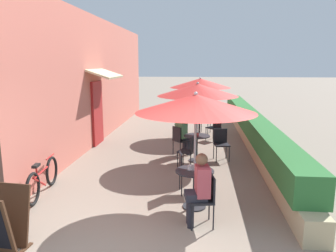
# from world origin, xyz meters

# --- Properties ---
(cafe_facade_wall) EXTENTS (0.98, 14.14, 4.20)m
(cafe_facade_wall) POSITION_xyz_m (-2.54, 6.93, 2.09)
(cafe_facade_wall) COLOR #C66B5B
(cafe_facade_wall) RESTS_ON ground_plane
(planter_hedge) EXTENTS (0.60, 13.14, 1.01)m
(planter_hedge) POSITION_xyz_m (2.75, 6.97, 0.54)
(planter_hedge) COLOR tan
(planter_hedge) RESTS_ON ground_plane
(patio_table_near) EXTENTS (0.72, 0.72, 0.73)m
(patio_table_near) POSITION_xyz_m (0.93, 1.70, 0.51)
(patio_table_near) COLOR #28282D
(patio_table_near) RESTS_ON ground_plane
(patio_umbrella_near) EXTENTS (2.18, 2.18, 2.19)m
(patio_umbrella_near) POSITION_xyz_m (0.93, 1.70, 1.98)
(patio_umbrella_near) COLOR #B7B7BC
(patio_umbrella_near) RESTS_ON ground_plane
(cafe_chair_near_left) EXTENTS (0.46, 0.46, 0.87)m
(cafe_chair_near_left) POSITION_xyz_m (0.73, 2.38, 0.52)
(cafe_chair_near_left) COLOR black
(cafe_chair_near_left) RESTS_ON ground_plane
(cafe_chair_near_right) EXTENTS (0.46, 0.46, 0.87)m
(cafe_chair_near_right) POSITION_xyz_m (1.12, 1.02, 0.52)
(cafe_chair_near_right) COLOR black
(cafe_chair_near_right) RESTS_ON ground_plane
(seated_patron_near_right) EXTENTS (0.45, 0.38, 1.25)m
(seated_patron_near_right) POSITION_xyz_m (1.01, 1.00, 0.69)
(seated_patron_near_right) COLOR #23232D
(seated_patron_near_right) RESTS_ON ground_plane
(coffee_cup_near) EXTENTS (0.07, 0.07, 0.09)m
(coffee_cup_near) POSITION_xyz_m (0.83, 1.72, 0.77)
(coffee_cup_near) COLOR white
(coffee_cup_near) RESTS_ON patio_table_near
(patio_table_mid) EXTENTS (0.72, 0.72, 0.73)m
(patio_table_mid) POSITION_xyz_m (0.94, 4.70, 0.51)
(patio_table_mid) COLOR #28282D
(patio_table_mid) RESTS_ON ground_plane
(patio_umbrella_mid) EXTENTS (2.18, 2.18, 2.19)m
(patio_umbrella_mid) POSITION_xyz_m (0.94, 4.70, 1.98)
(patio_umbrella_mid) COLOR #B7B7BC
(patio_umbrella_mid) RESTS_ON ground_plane
(cafe_chair_mid_left) EXTENTS (0.46, 0.46, 0.87)m
(cafe_chair_mid_left) POSITION_xyz_m (1.61, 4.89, 0.52)
(cafe_chair_mid_left) COLOR black
(cafe_chair_mid_left) RESTS_ON ground_plane
(cafe_chair_mid_right) EXTENTS (0.56, 0.56, 0.87)m
(cafe_chair_mid_right) POSITION_xyz_m (0.43, 5.19, 0.52)
(cafe_chair_mid_right) COLOR black
(cafe_chair_mid_right) RESTS_ON ground_plane
(seated_patron_mid_right) EXTENTS (0.51, 0.50, 1.25)m
(seated_patron_mid_right) POSITION_xyz_m (0.52, 5.26, 0.69)
(seated_patron_mid_right) COLOR #23232D
(seated_patron_mid_right) RESTS_ON ground_plane
(cafe_chair_mid_back) EXTENTS (0.51, 0.51, 0.87)m
(cafe_chair_mid_back) POSITION_xyz_m (0.76, 4.01, 0.52)
(cafe_chair_mid_back) COLOR black
(cafe_chair_mid_back) RESTS_ON ground_plane
(coffee_cup_mid) EXTENTS (0.07, 0.07, 0.09)m
(coffee_cup_mid) POSITION_xyz_m (0.96, 4.60, 0.77)
(coffee_cup_mid) COLOR #B73D3D
(coffee_cup_mid) RESTS_ON patio_table_mid
(patio_table_far) EXTENTS (0.72, 0.72, 0.73)m
(patio_table_far) POSITION_xyz_m (1.01, 7.74, 0.51)
(patio_table_far) COLOR #28282D
(patio_table_far) RESTS_ON ground_plane
(patio_umbrella_far) EXTENTS (2.18, 2.18, 2.19)m
(patio_umbrella_far) POSITION_xyz_m (1.01, 7.74, 1.98)
(patio_umbrella_far) COLOR #B7B7BC
(patio_umbrella_far) RESTS_ON ground_plane
(cafe_chair_far_left) EXTENTS (0.57, 0.57, 0.87)m
(cafe_chair_far_left) POSITION_xyz_m (1.55, 7.29, 0.52)
(cafe_chair_far_left) COLOR black
(cafe_chair_far_left) RESTS_ON ground_plane
(cafe_chair_far_right) EXTENTS (0.50, 0.50, 0.87)m
(cafe_chair_far_right) POSITION_xyz_m (1.13, 8.43, 0.52)
(cafe_chair_far_right) COLOR black
(cafe_chair_far_right) RESTS_ON ground_plane
(cafe_chair_far_back) EXTENTS (0.48, 0.48, 0.87)m
(cafe_chair_far_back) POSITION_xyz_m (0.35, 7.50, 0.52)
(cafe_chair_far_back) COLOR black
(cafe_chair_far_back) RESTS_ON ground_plane
(coffee_cup_far) EXTENTS (0.07, 0.07, 0.09)m
(coffee_cup_far) POSITION_xyz_m (0.94, 7.74, 0.77)
(coffee_cup_far) COLOR #B73D3D
(coffee_cup_far) RESTS_ON patio_table_far
(bicycle_leaning) EXTENTS (0.24, 1.71, 0.74)m
(bicycle_leaning) POSITION_xyz_m (-2.20, 2.01, 0.34)
(bicycle_leaning) COLOR black
(bicycle_leaning) RESTS_ON ground_plane
(menu_board) EXTENTS (0.67, 0.69, 0.93)m
(menu_board) POSITION_xyz_m (-1.80, -0.04, 0.46)
(menu_board) COLOR #422819
(menu_board) RESTS_ON ground_plane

